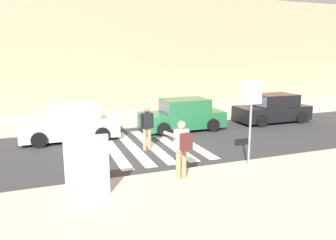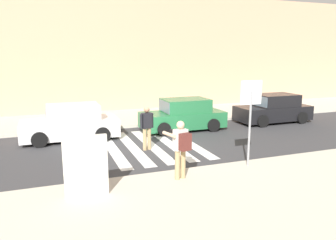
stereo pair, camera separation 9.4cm
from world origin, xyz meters
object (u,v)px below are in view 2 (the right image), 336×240
(photographer_with_backpack, at_px, (181,145))
(stop_sign, at_px, (251,104))
(parked_car_white, at_px, (71,123))
(advertising_board, at_px, (86,166))
(pedestrian_crossing, at_px, (147,126))
(parked_car_green, at_px, (183,116))
(parked_car_black, at_px, (273,109))

(photographer_with_backpack, bearing_deg, stop_sign, 7.62)
(parked_car_white, relative_size, advertising_board, 2.56)
(parked_car_white, bearing_deg, pedestrian_crossing, -44.92)
(stop_sign, distance_m, advertising_board, 5.39)
(stop_sign, relative_size, parked_car_green, 0.68)
(photographer_with_backpack, bearing_deg, parked_car_white, 112.63)
(photographer_with_backpack, xyz_separation_m, parked_car_white, (-2.62, 6.28, -0.44))
(parked_car_black, bearing_deg, stop_sign, -133.25)
(photographer_with_backpack, relative_size, pedestrian_crossing, 1.00)
(stop_sign, bearing_deg, parked_car_black, 46.75)
(pedestrian_crossing, bearing_deg, stop_sign, -53.15)
(parked_car_black, bearing_deg, parked_car_green, 180.00)
(photographer_with_backpack, distance_m, parked_car_white, 6.81)
(stop_sign, distance_m, photographer_with_backpack, 2.72)
(pedestrian_crossing, height_order, advertising_board, advertising_board)
(parked_car_black, xyz_separation_m, advertising_board, (-10.80, -6.52, 0.21))
(photographer_with_backpack, distance_m, pedestrian_crossing, 3.62)
(stop_sign, xyz_separation_m, pedestrian_crossing, (-2.46, 3.28, -1.19))
(parked_car_black, height_order, advertising_board, advertising_board)
(parked_car_green, bearing_deg, parked_car_black, -0.00)
(parked_car_white, xyz_separation_m, parked_car_green, (5.33, 0.00, 0.00))
(stop_sign, bearing_deg, pedestrian_crossing, 126.85)
(pedestrian_crossing, relative_size, parked_car_green, 0.42)
(photographer_with_backpack, relative_size, parked_car_black, 0.42)
(stop_sign, bearing_deg, parked_car_green, 88.00)
(photographer_with_backpack, xyz_separation_m, parked_car_green, (2.72, 6.28, -0.44))
(parked_car_green, height_order, advertising_board, advertising_board)
(parked_car_green, height_order, parked_car_black, same)
(photographer_with_backpack, distance_m, parked_car_black, 10.26)
(photographer_with_backpack, height_order, advertising_board, photographer_with_backpack)
(photographer_with_backpack, relative_size, parked_car_white, 0.42)
(stop_sign, xyz_separation_m, photographer_with_backpack, (-2.51, -0.34, -1.00))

